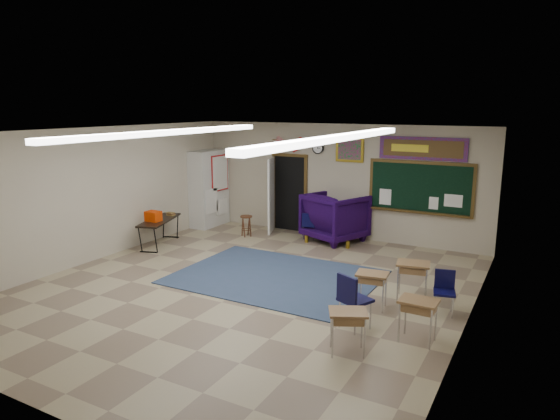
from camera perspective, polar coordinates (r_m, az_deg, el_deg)
The scene contains 25 objects.
floor at distance 9.81m, azimuth -3.86°, elevation -8.87°, with size 9.00×9.00×0.00m, color #9B8C6B.
back_wall at distance 13.33m, azimuth 6.51°, elevation 3.32°, with size 8.00×0.04×3.00m, color #B9AF96.
front_wall at distance 6.24m, azimuth -27.10°, elevation -7.94°, with size 8.00×0.04×3.00m, color #B9AF96.
left_wall at distance 11.99m, azimuth -20.32°, elevation 1.69°, with size 0.04×9.00×3.00m, color #B9AF96.
right_wall at distance 8.02m, azimuth 20.90°, elevation -3.16°, with size 0.04×9.00×3.00m, color #B9AF96.
ceiling at distance 9.18m, azimuth -4.12°, elevation 8.91°, with size 8.00×9.00×0.04m, color silver.
area_rug at distance 10.35m, azimuth -0.52°, elevation -7.64°, with size 4.00×3.00×0.02m, color navy.
fluorescent_strips at distance 9.19m, azimuth -4.12°, elevation 8.54°, with size 3.86×6.00×0.10m, color white, non-canonical shape.
doorway at distance 13.90m, azimuth 0.50°, elevation 1.90°, with size 1.10×0.89×2.16m.
chalkboard at distance 12.64m, azimuth 15.71°, elevation 2.32°, with size 2.55×0.14×1.30m.
bulletin_board at distance 12.53m, azimuth 15.97°, elevation 6.77°, with size 2.10×0.05×0.55m.
framed_art_print at distance 13.07m, azimuth 7.97°, elevation 6.87°, with size 0.75×0.05×0.65m.
wall_clock at distance 13.41m, azimuth 4.35°, elevation 7.08°, with size 0.32×0.05×0.32m.
wall_flags at distance 13.75m, azimuth 1.06°, elevation 7.77°, with size 1.16×0.06×0.70m, color red, non-canonical shape.
storage_cabinet at distance 14.65m, azimuth -8.09°, elevation 2.46°, with size 0.59×1.25×2.20m.
wingback_armchair at distance 13.02m, azimuth 6.33°, elevation -0.80°, with size 1.34×1.38×1.25m, color #170430.
student_chair_reading at distance 13.12m, azimuth 3.37°, elevation -1.81°, with size 0.37×0.37×0.73m, color black, non-canonical shape.
student_chair_desk_a at distance 8.05m, azimuth 8.61°, elevation -10.27°, with size 0.46×0.46×0.91m, color black, non-canonical shape.
student_chair_desk_b at distance 8.93m, azimuth 18.27°, elevation -9.05°, with size 0.37×0.37×0.74m, color black, non-canonical shape.
student_desk_front_left at distance 8.90m, azimuth 10.44°, elevation -8.81°, with size 0.59×0.47×0.64m.
student_desk_front_right at distance 9.44m, azimuth 14.91°, elevation -7.60°, with size 0.65×0.53×0.69m.
student_desk_back_left at distance 7.33m, azimuth 7.73°, elevation -13.39°, with size 0.66×0.59×0.64m.
student_desk_back_right at distance 7.85m, azimuth 15.48°, elevation -11.85°, with size 0.56×0.43×0.66m.
folding_table at distance 12.94m, azimuth -13.60°, elevation -2.34°, with size 1.03×1.69×0.91m.
wooden_stool at distance 13.44m, azimuth -3.87°, elevation -1.81°, with size 0.32×0.32×0.56m.
Camera 1 is at (4.96, -7.71, 3.48)m, focal length 32.00 mm.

